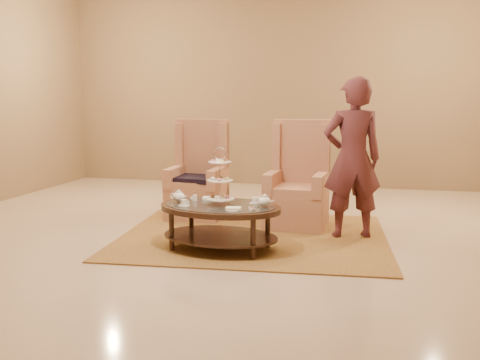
% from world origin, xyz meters
% --- Properties ---
extents(ground, '(8.00, 8.00, 0.00)m').
position_xyz_m(ground, '(0.00, 0.00, 0.00)').
color(ground, beige).
rests_on(ground, ground).
extents(ceiling, '(8.00, 8.00, 0.02)m').
position_xyz_m(ceiling, '(0.00, 0.00, 0.00)').
color(ceiling, silver).
rests_on(ceiling, ground).
extents(wall_back, '(8.00, 0.04, 3.50)m').
position_xyz_m(wall_back, '(0.00, 4.00, 1.75)').
color(wall_back, olive).
rests_on(wall_back, ground).
extents(rug, '(3.16, 2.70, 0.02)m').
position_xyz_m(rug, '(0.23, 0.21, 0.01)').
color(rug, '#A9803C').
rests_on(rug, ground).
extents(tea_table, '(1.39, 1.05, 1.08)m').
position_xyz_m(tea_table, '(0.00, -0.38, 0.39)').
color(tea_table, black).
rests_on(tea_table, ground).
extents(armchair_left, '(0.70, 0.73, 1.29)m').
position_xyz_m(armchair_left, '(-0.70, 1.10, 0.44)').
color(armchair_left, '#B87556').
rests_on(armchair_left, ground).
extents(armchair_right, '(0.74, 0.77, 1.31)m').
position_xyz_m(armchair_right, '(0.65, 0.89, 0.44)').
color(armchair_right, '#B87556').
rests_on(armchair_right, ground).
extents(person, '(0.75, 0.60, 1.81)m').
position_xyz_m(person, '(1.31, 0.45, 0.90)').
color(person, '#502227').
rests_on(person, ground).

